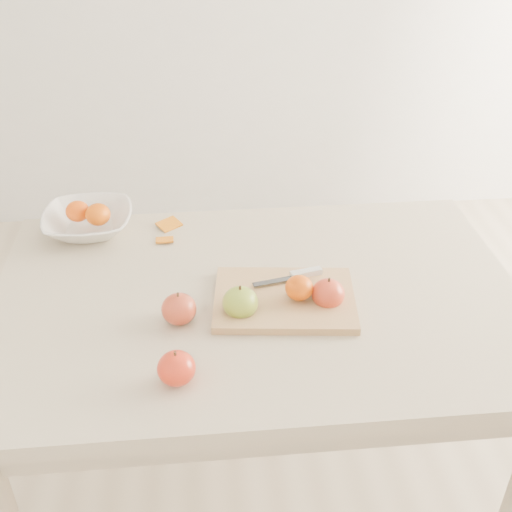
{
  "coord_description": "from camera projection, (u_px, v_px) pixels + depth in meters",
  "views": [
    {
      "loc": [
        -0.12,
        -1.17,
        1.61
      ],
      "look_at": [
        0.0,
        0.05,
        0.82
      ],
      "focal_mm": 45.0,
      "sensor_mm": 36.0,
      "label": 1
    }
  ],
  "objects": [
    {
      "name": "ground",
      "position": [
        258.0,
        502.0,
        1.86
      ],
      "size": [
        3.5,
        3.5,
        0.0
      ],
      "primitive_type": "plane",
      "color": "#C6B293",
      "rests_on": "ground"
    },
    {
      "name": "table",
      "position": [
        258.0,
        328.0,
        1.51
      ],
      "size": [
        1.2,
        0.8,
        0.75
      ],
      "color": "#C1AE92",
      "rests_on": "ground"
    },
    {
      "name": "cutting_board",
      "position": [
        284.0,
        299.0,
        1.42
      ],
      "size": [
        0.33,
        0.26,
        0.02
      ],
      "primitive_type": "cube",
      "rotation": [
        0.0,
        0.0,
        -0.11
      ],
      "color": "tan",
      "rests_on": "table"
    },
    {
      "name": "board_tangerine",
      "position": [
        299.0,
        288.0,
        1.39
      ],
      "size": [
        0.06,
        0.06,
        0.05
      ],
      "primitive_type": "ellipsoid",
      "color": "#D65807",
      "rests_on": "cutting_board"
    },
    {
      "name": "fruit_bowl",
      "position": [
        88.0,
        222.0,
        1.67
      ],
      "size": [
        0.23,
        0.23,
        0.06
      ],
      "primitive_type": "imported",
      "color": "white",
      "rests_on": "table"
    },
    {
      "name": "bowl_tangerine_near",
      "position": [
        78.0,
        211.0,
        1.66
      ],
      "size": [
        0.06,
        0.06,
        0.05
      ],
      "primitive_type": "ellipsoid",
      "color": "#E25D07",
      "rests_on": "fruit_bowl"
    },
    {
      "name": "bowl_tangerine_far",
      "position": [
        98.0,
        214.0,
        1.65
      ],
      "size": [
        0.06,
        0.06,
        0.06
      ],
      "primitive_type": "ellipsoid",
      "color": "#CC5607",
      "rests_on": "fruit_bowl"
    },
    {
      "name": "orange_peel_a",
      "position": [
        169.0,
        226.0,
        1.71
      ],
      "size": [
        0.07,
        0.07,
        0.01
      ],
      "primitive_type": "cube",
      "rotation": [
        0.21,
        0.0,
        0.66
      ],
      "color": "#C6680E",
      "rests_on": "table"
    },
    {
      "name": "orange_peel_b",
      "position": [
        165.0,
        241.0,
        1.64
      ],
      "size": [
        0.05,
        0.04,
        0.01
      ],
      "primitive_type": "cube",
      "rotation": [
        -0.14,
        0.0,
        0.03
      ],
      "color": "#CD680E",
      "rests_on": "table"
    },
    {
      "name": "paring_knife",
      "position": [
        301.0,
        274.0,
        1.47
      ],
      "size": [
        0.17,
        0.06,
        0.01
      ],
      "color": "silver",
      "rests_on": "cutting_board"
    },
    {
      "name": "apple_green",
      "position": [
        240.0,
        303.0,
        1.37
      ],
      "size": [
        0.08,
        0.08,
        0.07
      ],
      "primitive_type": "ellipsoid",
      "color": "#658F19",
      "rests_on": "table"
    },
    {
      "name": "apple_red_b",
      "position": [
        179.0,
        309.0,
        1.35
      ],
      "size": [
        0.07,
        0.07,
        0.07
      ],
      "primitive_type": "ellipsoid",
      "color": "maroon",
      "rests_on": "table"
    },
    {
      "name": "apple_red_c",
      "position": [
        176.0,
        368.0,
        1.2
      ],
      "size": [
        0.07,
        0.07,
        0.07
      ],
      "primitive_type": "ellipsoid",
      "color": "#A6070E",
      "rests_on": "table"
    },
    {
      "name": "apple_red_e",
      "position": [
        328.0,
        294.0,
        1.4
      ],
      "size": [
        0.07,
        0.07,
        0.07
      ],
      "primitive_type": "ellipsoid",
      "color": "maroon",
      "rests_on": "table"
    }
  ]
}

